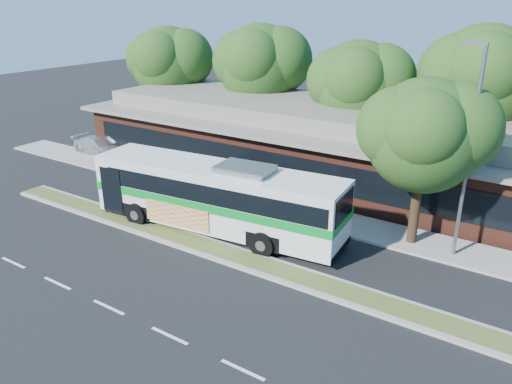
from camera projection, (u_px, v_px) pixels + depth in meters
ground at (196, 253)px, 22.20m from camera, size 120.00×120.00×0.00m
median_strip at (205, 246)px, 22.64m from camera, size 26.00×1.10×0.15m
sidewalk at (272, 205)px, 27.15m from camera, size 44.00×2.60×0.12m
parking_lot at (101, 142)px, 39.21m from camera, size 14.00×12.00×0.01m
plaza_building at (327, 141)px, 31.52m from camera, size 33.20×11.20×4.45m
lamp_post at (469, 149)px, 20.17m from camera, size 0.93×0.18×9.07m
tree_bg_a at (174, 62)px, 39.31m from camera, size 6.47×5.80×8.63m
tree_bg_b at (266, 64)px, 35.88m from camera, size 6.69×6.00×9.00m
tree_bg_c at (365, 84)px, 31.21m from camera, size 6.24×5.60×8.26m
tree_bg_d at (492, 77)px, 28.08m from camera, size 6.91×6.20×9.37m
transit_bus at (217, 193)px, 23.66m from camera, size 12.85×3.97×3.55m
sedan at (99, 146)px, 36.04m from camera, size 4.30×1.77×1.25m
sidewalk_tree at (434, 134)px, 21.07m from camera, size 5.53×4.96×7.62m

